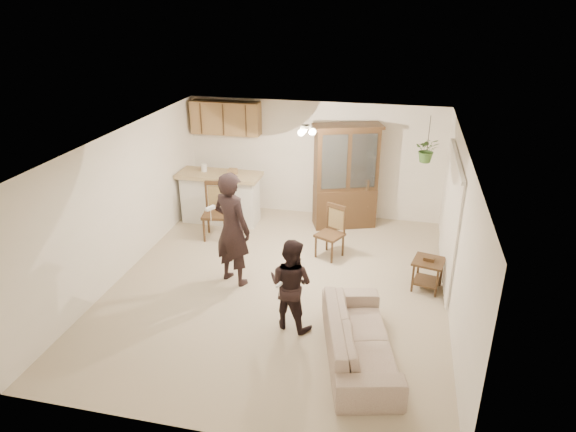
% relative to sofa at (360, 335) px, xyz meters
% --- Properties ---
extents(floor, '(6.50, 6.50, 0.00)m').
position_rel_sofa_xyz_m(floor, '(-1.50, 1.56, -0.37)').
color(floor, '#C0B491').
rests_on(floor, ground).
extents(ceiling, '(5.50, 6.50, 0.02)m').
position_rel_sofa_xyz_m(ceiling, '(-1.50, 1.56, 2.13)').
color(ceiling, white).
rests_on(ceiling, wall_back).
extents(wall_back, '(5.50, 0.02, 2.50)m').
position_rel_sofa_xyz_m(wall_back, '(-1.50, 4.81, 0.88)').
color(wall_back, white).
rests_on(wall_back, ground).
extents(wall_front, '(5.50, 0.02, 2.50)m').
position_rel_sofa_xyz_m(wall_front, '(-1.50, -1.69, 0.88)').
color(wall_front, white).
rests_on(wall_front, ground).
extents(wall_left, '(0.02, 6.50, 2.50)m').
position_rel_sofa_xyz_m(wall_left, '(-4.25, 1.56, 0.88)').
color(wall_left, white).
rests_on(wall_left, ground).
extents(wall_right, '(0.02, 6.50, 2.50)m').
position_rel_sofa_xyz_m(wall_right, '(1.25, 1.56, 0.88)').
color(wall_right, white).
rests_on(wall_right, ground).
extents(breakfast_bar, '(1.60, 0.55, 1.00)m').
position_rel_sofa_xyz_m(breakfast_bar, '(-3.35, 3.91, 0.13)').
color(breakfast_bar, silver).
rests_on(breakfast_bar, floor).
extents(bar_top, '(1.75, 0.70, 0.08)m').
position_rel_sofa_xyz_m(bar_top, '(-3.35, 3.91, 0.68)').
color(bar_top, tan).
rests_on(bar_top, breakfast_bar).
extents(upper_cabinets, '(1.50, 0.34, 0.70)m').
position_rel_sofa_xyz_m(upper_cabinets, '(-3.40, 4.63, 1.73)').
color(upper_cabinets, olive).
rests_on(upper_cabinets, wall_back).
extents(vertical_blinds, '(0.06, 2.30, 2.10)m').
position_rel_sofa_xyz_m(vertical_blinds, '(1.21, 2.46, 0.73)').
color(vertical_blinds, silver).
rests_on(vertical_blinds, wall_right).
extents(ceiling_fixture, '(0.36, 0.36, 0.20)m').
position_rel_sofa_xyz_m(ceiling_fixture, '(-1.30, 2.76, 2.03)').
color(ceiling_fixture, '#FFEABF').
rests_on(ceiling_fixture, ceiling).
extents(hanging_plant, '(0.43, 0.37, 0.48)m').
position_rel_sofa_xyz_m(hanging_plant, '(0.80, 3.96, 1.48)').
color(hanging_plant, '#325421').
rests_on(hanging_plant, ceiling).
extents(plant_cord, '(0.01, 0.01, 0.65)m').
position_rel_sofa_xyz_m(plant_cord, '(0.80, 3.96, 1.81)').
color(plant_cord, black).
rests_on(plant_cord, ceiling).
extents(sofa, '(1.15, 1.99, 0.73)m').
position_rel_sofa_xyz_m(sofa, '(0.00, 0.00, 0.00)').
color(sofa, beige).
rests_on(sofa, floor).
extents(adult, '(0.78, 0.66, 1.80)m').
position_rel_sofa_xyz_m(adult, '(-2.28, 1.56, 0.53)').
color(adult, black).
rests_on(adult, floor).
extents(child, '(0.78, 0.68, 1.35)m').
position_rel_sofa_xyz_m(child, '(-1.06, 0.51, 0.31)').
color(child, black).
rests_on(child, floor).
extents(china_hutch, '(1.47, 0.96, 2.17)m').
position_rel_sofa_xyz_m(china_hutch, '(-0.74, 4.29, 0.70)').
color(china_hutch, '#3B2815').
rests_on(china_hutch, floor).
extents(side_table, '(0.58, 0.58, 0.59)m').
position_rel_sofa_xyz_m(side_table, '(0.93, 2.02, -0.09)').
color(side_table, '#3B2815').
rests_on(side_table, floor).
extents(chair_bar, '(0.57, 0.57, 1.13)m').
position_rel_sofa_xyz_m(chair_bar, '(-3.16, 3.11, -0.05)').
color(chair_bar, '#3B2815').
rests_on(chair_bar, floor).
extents(chair_hutch_left, '(0.59, 0.59, 1.00)m').
position_rel_sofa_xyz_m(chair_hutch_left, '(-0.82, 2.80, -0.09)').
color(chair_hutch_left, '#3B2815').
rests_on(chair_hutch_left, floor).
extents(chair_hutch_right, '(0.50, 0.50, 1.08)m').
position_rel_sofa_xyz_m(chair_hutch_right, '(-0.46, 4.44, -0.06)').
color(chair_hutch_right, '#3B2815').
rests_on(chair_hutch_right, floor).
extents(controller_adult, '(0.12, 0.18, 0.05)m').
position_rel_sofa_xyz_m(controller_adult, '(-2.47, 1.14, 1.14)').
color(controller_adult, white).
rests_on(controller_adult, adult).
extents(controller_child, '(0.07, 0.13, 0.04)m').
position_rel_sofa_xyz_m(controller_child, '(-1.15, 0.20, 0.50)').
color(controller_child, white).
rests_on(controller_child, child).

